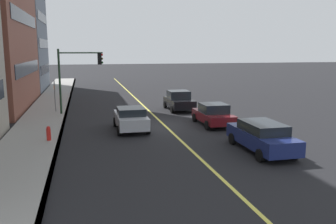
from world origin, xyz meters
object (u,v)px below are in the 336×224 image
car_silver (131,118)px  car_navy (262,136)px  fire_hydrant (49,135)px  traffic_light_mast (77,70)px  car_maroon (213,114)px  street_sign_post (55,94)px  car_black (179,101)px

car_silver → car_navy: size_ratio=0.84×
car_silver → fire_hydrant: bearing=113.7°
car_navy → traffic_light_mast: 15.65m
car_navy → car_maroon: size_ratio=1.19×
street_sign_post → car_black: bearing=-94.7°
car_black → street_sign_post: street_sign_post is taller
car_navy → car_black: (12.84, 0.85, 0.01)m
car_black → car_maroon: size_ratio=0.98×
car_black → traffic_light_mast: bearing=92.2°
car_silver → car_maroon: size_ratio=1.00×
car_black → traffic_light_mast: size_ratio=0.77×
car_maroon → street_sign_post: size_ratio=1.53×
car_black → traffic_light_mast: traffic_light_mast is taller
street_sign_post → fire_hydrant: size_ratio=2.79×
car_silver → car_maroon: 5.60m
car_navy → street_sign_post: (13.66, 10.83, 0.77)m
car_black → fire_hydrant: size_ratio=4.18×
car_black → car_maroon: bearing=-173.9°
car_silver → traffic_light_mast: (6.28, 3.25, 2.72)m
street_sign_post → fire_hydrant: bearing=-178.2°
traffic_light_mast → street_sign_post: traffic_light_mast is taller
car_silver → car_black: size_ratio=1.02×
street_sign_post → traffic_light_mast: bearing=-122.0°
fire_hydrant → car_maroon: bearing=-77.4°
traffic_light_mast → fire_hydrant: traffic_light_mast is taller
traffic_light_mast → street_sign_post: 2.89m
car_navy → traffic_light_mast: bearing=35.7°
traffic_light_mast → car_maroon: bearing=-124.4°
traffic_light_mast → fire_hydrant: 9.03m
car_black → traffic_light_mast: 8.59m
car_black → street_sign_post: size_ratio=1.50×
street_sign_post → car_navy: bearing=-141.6°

